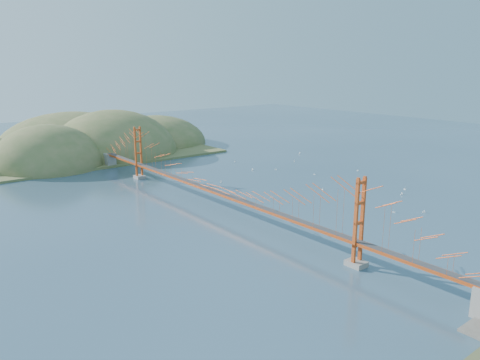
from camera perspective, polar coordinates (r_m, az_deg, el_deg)
ground at (r=82.59m, az=-2.70°, el=-3.68°), size 320.00×320.00×0.00m
bridge at (r=80.89m, az=-2.83°, el=1.08°), size 2.20×94.40×12.00m
far_headlands at (r=143.11m, az=-18.29°, el=3.19°), size 84.00×58.00×25.00m
sailboat_2 at (r=97.34m, az=19.12°, el=-1.63°), size 0.57×0.57×0.62m
sailboat_0 at (r=85.45m, az=18.23°, el=-3.69°), size 0.50×0.52×0.59m
sailboat_16 at (r=90.21m, az=3.83°, el=-2.07°), size 0.61×0.61×0.64m
sailboat_6 at (r=87.11m, az=21.51°, el=-3.63°), size 0.63×0.63×0.66m
sailboat_9 at (r=116.25m, az=14.16°, el=1.18°), size 0.43×0.49×0.56m
sailboat_5 at (r=101.71m, az=19.46°, el=-1.01°), size 0.48×0.54×0.62m
sailboat_14 at (r=96.97m, az=10.05°, el=-1.12°), size 0.56×0.56×0.63m
sailboat_7 at (r=113.09m, az=1.54°, el=1.26°), size 0.56×0.46×0.65m
sailboat_1 at (r=110.01m, az=9.06°, el=0.72°), size 0.47×0.51×0.58m
sailboat_4 at (r=123.84m, az=6.63°, el=2.29°), size 0.66×0.66×0.69m
sailboat_17 at (r=134.97m, az=7.30°, el=3.24°), size 0.59×0.48×0.69m
sailboat_15 at (r=114.18m, az=4.40°, el=1.34°), size 0.54×0.58×0.65m
sailboat_8 at (r=122.61m, az=-0.62°, el=2.27°), size 0.67×0.67×0.70m
sailboat_3 at (r=101.42m, az=-2.34°, el=-0.24°), size 0.67×0.67×0.72m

